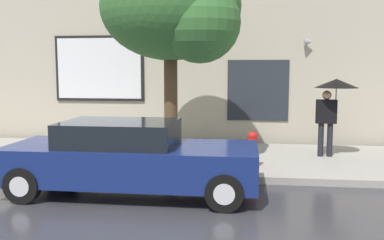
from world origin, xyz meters
name	(u,v)px	position (x,y,z in m)	size (l,w,h in m)	color
ground_plane	(118,194)	(0.00, 0.00, 0.00)	(60.00, 60.00, 0.00)	#333338
sidewalk	(153,157)	(0.00, 3.00, 0.07)	(20.00, 4.00, 0.15)	gray
building_facade	(169,31)	(-0.01, 5.50, 3.49)	(20.00, 0.67, 7.00)	#B2A893
parked_car	(130,158)	(0.24, 0.03, 0.68)	(4.61, 1.82, 1.37)	navy
fire_hydrant	(253,150)	(2.52, 1.87, 0.55)	(0.30, 0.44, 0.81)	red
pedestrian_with_umbrella	(333,94)	(4.50, 3.33, 1.71)	(1.05, 1.05, 1.94)	black
street_tree	(176,11)	(0.75, 2.22, 3.64)	(3.25, 2.76, 4.82)	#4C3823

